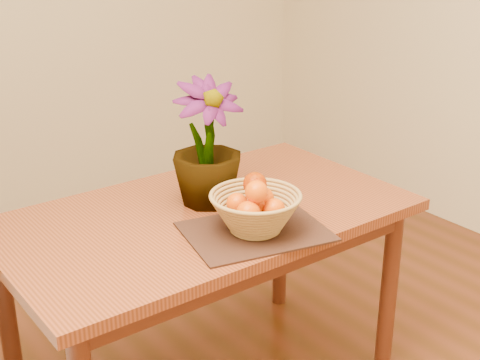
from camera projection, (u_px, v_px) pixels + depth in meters
table at (205, 234)px, 2.32m from camera, size 1.40×0.80×0.75m
placemat at (255, 232)px, 2.13m from camera, size 0.50×0.42×0.01m
wicker_basket at (255, 214)px, 2.11m from camera, size 0.29×0.29×0.12m
orange_pile at (255, 198)px, 2.09m from camera, size 0.18×0.18×0.14m
potted_plant at (207, 143)px, 2.28m from camera, size 0.28×0.28×0.44m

